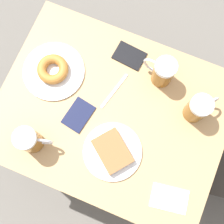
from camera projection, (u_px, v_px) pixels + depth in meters
The scene contains 11 objects.
ground_plane at pixel (112, 138), 1.97m from camera, with size 8.00×8.00×0.00m, color #666059.
table at pixel (112, 117), 1.32m from camera, with size 0.71×0.92×0.74m.
plate_with_cake at pixel (112, 151), 1.20m from camera, with size 0.23×0.23×0.04m.
plate_with_donut at pixel (53, 70), 1.28m from camera, with size 0.25×0.25×0.05m.
beer_mug_left at pixel (163, 72), 1.22m from camera, with size 0.09×0.13×0.14m.
beer_mug_center at pixel (30, 140), 1.16m from camera, with size 0.09×0.13×0.14m.
beer_mug_right at pixel (198, 108), 1.19m from camera, with size 0.11×0.11×0.14m.
napkin_folded at pixel (169, 199), 1.18m from camera, with size 0.11×0.15×0.00m.
fork at pixel (114, 91), 1.27m from camera, with size 0.17×0.06×0.00m.
passport_near_edge at pixel (129, 56), 1.30m from camera, with size 0.10×0.13×0.01m.
passport_far_edge at pixel (78, 115), 1.25m from camera, with size 0.14×0.11×0.01m.
Camera 1 is at (0.25, 0.10, 1.96)m, focal length 50.00 mm.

